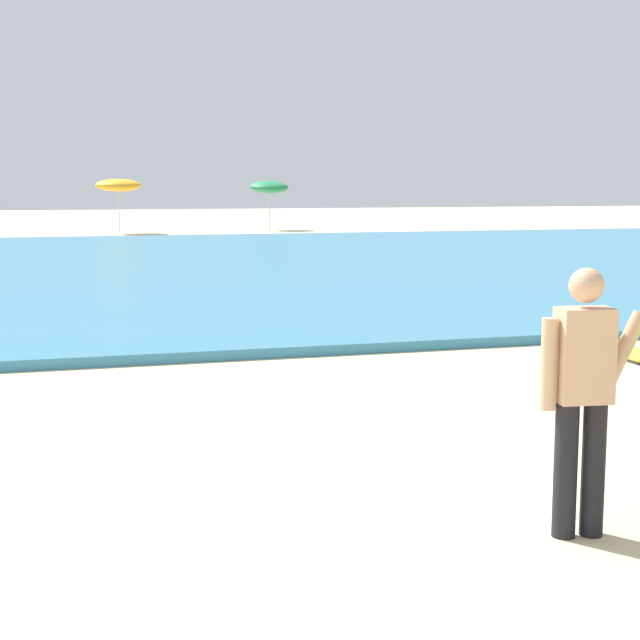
# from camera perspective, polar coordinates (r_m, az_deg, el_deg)

# --- Properties ---
(ground_plane) EXTENTS (160.00, 160.00, 0.00)m
(ground_plane) POSITION_cam_1_polar(r_m,az_deg,el_deg) (6.18, -9.08, -13.29)
(ground_plane) COLOR beige
(sea) EXTENTS (120.00, 28.00, 0.14)m
(sea) POSITION_cam_1_polar(r_m,az_deg,el_deg) (25.97, -14.62, 3.05)
(sea) COLOR teal
(sea) RESTS_ON ground
(surfer_with_board) EXTENTS (1.09, 2.68, 1.73)m
(surfer_with_board) POSITION_cam_1_polar(r_m,az_deg,el_deg) (6.35, 17.37, -3.29)
(surfer_with_board) COLOR black
(surfer_with_board) RESTS_ON ground
(beach_umbrella_2) EXTENTS (2.07, 2.09, 2.51)m
(beach_umbrella_2) POSITION_cam_1_polar(r_m,az_deg,el_deg) (44.81, -11.92, 7.86)
(beach_umbrella_2) COLOR beige
(beach_umbrella_2) RESTS_ON ground
(beach_umbrella_3) EXTENTS (1.89, 1.94, 2.47)m
(beach_umbrella_3) POSITION_cam_1_polar(r_m,az_deg,el_deg) (47.15, -3.05, 7.91)
(beach_umbrella_3) COLOR beige
(beach_umbrella_3) RESTS_ON ground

